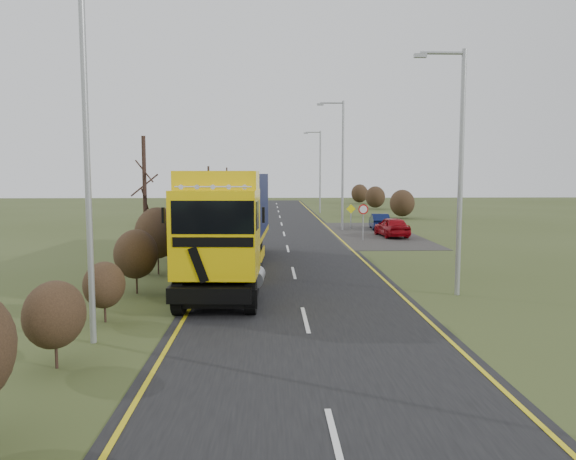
# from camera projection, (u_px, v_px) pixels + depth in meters

# --- Properties ---
(ground) EXTENTS (160.00, 160.00, 0.00)m
(ground) POSITION_uv_depth(u_px,v_px,m) (298.00, 292.00, 21.01)
(ground) COLOR #37431C
(ground) RESTS_ON ground
(road) EXTENTS (8.00, 120.00, 0.02)m
(road) POSITION_uv_depth(u_px,v_px,m) (289.00, 254.00, 30.95)
(road) COLOR black
(road) RESTS_ON ground
(layby) EXTENTS (6.00, 18.00, 0.02)m
(layby) POSITION_uv_depth(u_px,v_px,m) (373.00, 234.00, 41.12)
(layby) COLOR #2B2926
(layby) RESTS_ON ground
(lane_markings) EXTENTS (7.52, 116.00, 0.01)m
(lane_markings) POSITION_uv_depth(u_px,v_px,m) (289.00, 254.00, 30.65)
(lane_markings) COLOR gold
(lane_markings) RESTS_ON road
(hedgerow) EXTENTS (2.24, 102.04, 6.05)m
(hedgerow) POSITION_uv_depth(u_px,v_px,m) (173.00, 229.00, 28.50)
(hedgerow) COLOR black
(hedgerow) RESTS_ON ground
(lorry) EXTENTS (3.36, 16.35, 4.52)m
(lorry) POSITION_uv_depth(u_px,v_px,m) (230.00, 216.00, 24.77)
(lorry) COLOR black
(lorry) RESTS_ON ground
(car_red_hatchback) EXTENTS (2.04, 4.25, 1.40)m
(car_red_hatchback) POSITION_uv_depth(u_px,v_px,m) (392.00, 227.00, 39.13)
(car_red_hatchback) COLOR maroon
(car_red_hatchback) RESTS_ON ground
(car_blue_sedan) EXTENTS (1.57, 3.83, 1.23)m
(car_blue_sedan) POSITION_uv_depth(u_px,v_px,m) (379.00, 222.00, 44.43)
(car_blue_sedan) COLOR #0A133B
(car_blue_sedan) RESTS_ON ground
(streetlight_near) EXTENTS (1.87, 0.18, 8.80)m
(streetlight_near) POSITION_uv_depth(u_px,v_px,m) (458.00, 162.00, 20.09)
(streetlight_near) COLOR #9A9D9F
(streetlight_near) RESTS_ON ground
(streetlight_mid) EXTENTS (2.10, 0.20, 9.92)m
(streetlight_mid) POSITION_uv_depth(u_px,v_px,m) (341.00, 159.00, 43.11)
(streetlight_mid) COLOR #9A9D9F
(streetlight_mid) RESTS_ON ground
(streetlight_far) EXTENTS (1.93, 0.18, 9.06)m
(streetlight_far) POSITION_uv_depth(u_px,v_px,m) (319.00, 168.00, 62.12)
(streetlight_far) COLOR #9A9D9F
(streetlight_far) RESTS_ON ground
(left_pole) EXTENTS (0.16, 0.16, 10.47)m
(left_pole) POSITION_uv_depth(u_px,v_px,m) (86.00, 142.00, 14.26)
(left_pole) COLOR #9A9D9F
(left_pole) RESTS_ON ground
(speed_sign) EXTENTS (0.66, 0.10, 2.40)m
(speed_sign) POSITION_uv_depth(u_px,v_px,m) (363.00, 215.00, 37.02)
(speed_sign) COLOR #9A9D9F
(speed_sign) RESTS_ON ground
(warning_board) EXTENTS (0.75, 0.11, 1.97)m
(warning_board) POSITION_uv_depth(u_px,v_px,m) (351.00, 214.00, 44.85)
(warning_board) COLOR #9A9D9F
(warning_board) RESTS_ON ground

